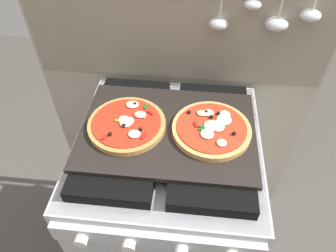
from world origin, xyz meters
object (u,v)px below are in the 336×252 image
baking_tray (168,130)px  pizza_right (212,128)px  stove (168,206)px  pizza_left (127,124)px

baking_tray → pizza_right: 0.14m
stove → pizza_right: (0.13, 0.00, 0.48)m
baking_tray → pizza_right: pizza_right is taller
stove → baking_tray: (0.00, 0.00, 0.46)m
pizza_left → baking_tray: bearing=2.7°
pizza_right → pizza_left: bearing=-178.3°
baking_tray → stove: bearing=-90.0°
stove → pizza_right: pizza_right is taller
stove → baking_tray: size_ratio=1.67×
baking_tray → pizza_right: bearing=0.8°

